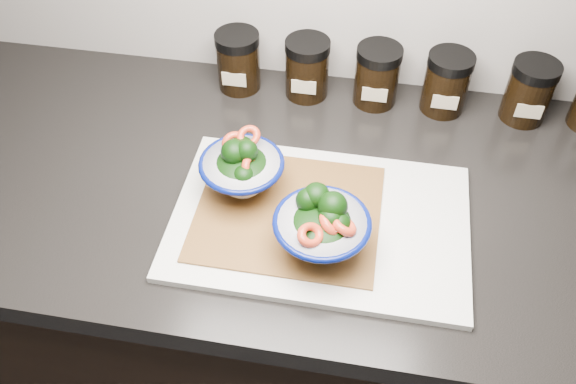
% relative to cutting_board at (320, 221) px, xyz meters
% --- Properties ---
extents(cabinet, '(3.43, 0.58, 0.86)m').
position_rel_cutting_board_xyz_m(cabinet, '(0.17, 0.08, -0.48)').
color(cabinet, black).
rests_on(cabinet, ground).
extents(countertop, '(3.50, 0.60, 0.04)m').
position_rel_cutting_board_xyz_m(countertop, '(0.17, 0.08, -0.03)').
color(countertop, black).
rests_on(countertop, cabinet).
extents(cutting_board, '(0.45, 0.30, 0.01)m').
position_rel_cutting_board_xyz_m(cutting_board, '(0.00, 0.00, 0.00)').
color(cutting_board, silver).
rests_on(cutting_board, countertop).
extents(bamboo_mat, '(0.28, 0.24, 0.00)m').
position_rel_cutting_board_xyz_m(bamboo_mat, '(-0.05, 0.00, 0.01)').
color(bamboo_mat, brown).
rests_on(bamboo_mat, cutting_board).
extents(bowl_left, '(0.13, 0.13, 0.10)m').
position_rel_cutting_board_xyz_m(bowl_left, '(-0.13, 0.04, 0.05)').
color(bowl_left, white).
rests_on(bowl_left, bamboo_mat).
extents(bowl_right, '(0.14, 0.14, 0.10)m').
position_rel_cutting_board_xyz_m(bowl_right, '(0.01, -0.06, 0.05)').
color(bowl_right, white).
rests_on(bowl_right, bamboo_mat).
extents(spice_jar_a, '(0.08, 0.08, 0.11)m').
position_rel_cutting_board_xyz_m(spice_jar_a, '(-0.20, 0.32, 0.05)').
color(spice_jar_a, black).
rests_on(spice_jar_a, countertop).
extents(spice_jar_b, '(0.08, 0.08, 0.11)m').
position_rel_cutting_board_xyz_m(spice_jar_b, '(-0.07, 0.32, 0.05)').
color(spice_jar_b, black).
rests_on(spice_jar_b, countertop).
extents(spice_jar_c, '(0.08, 0.08, 0.11)m').
position_rel_cutting_board_xyz_m(spice_jar_c, '(0.06, 0.32, 0.05)').
color(spice_jar_c, black).
rests_on(spice_jar_c, countertop).
extents(spice_jar_d, '(0.08, 0.08, 0.11)m').
position_rel_cutting_board_xyz_m(spice_jar_d, '(0.18, 0.32, 0.05)').
color(spice_jar_d, black).
rests_on(spice_jar_d, countertop).
extents(spice_jar_e, '(0.08, 0.08, 0.11)m').
position_rel_cutting_board_xyz_m(spice_jar_e, '(0.33, 0.32, 0.05)').
color(spice_jar_e, black).
rests_on(spice_jar_e, countertop).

